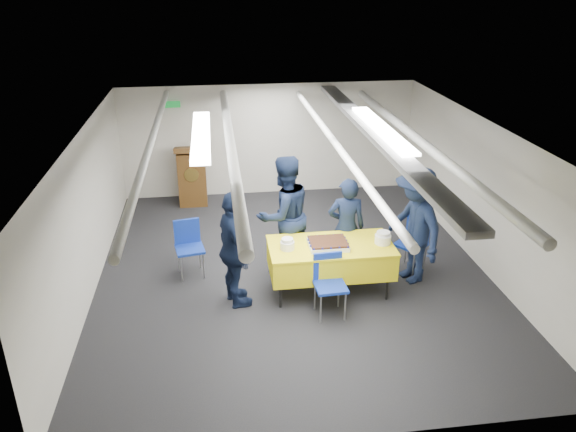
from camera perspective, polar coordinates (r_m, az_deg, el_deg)
The scene contains 14 objects.
ground at distance 8.94m, azimuth 0.48°, elevation -5.62°, with size 7.00×7.00×0.00m, color black.
room_shell at distance 8.60m, azimuth 0.75°, elevation 6.35°, with size 6.00×7.00×2.30m.
serving_table at distance 8.17m, azimuth 4.33°, elevation -4.25°, with size 1.79×0.90×0.77m.
sheet_cake at distance 7.99m, azimuth 4.08°, elevation -2.83°, with size 0.56×0.44×0.10m.
plate_stack_left at distance 7.89m, azimuth -0.07°, elevation -2.88°, with size 0.20×0.20×0.17m.
plate_stack_right at distance 8.17m, azimuth 9.62°, elevation -2.21°, with size 0.23×0.23×0.18m.
podium at distance 11.40m, azimuth -9.72°, elevation 4.12°, with size 0.62×0.53×1.25m.
chair_near at distance 7.71m, azimuth 4.18°, elevation -6.30°, with size 0.44×0.44×0.87m.
chair_right at distance 9.01m, azimuth 12.67°, elevation -2.18°, with size 0.59×0.59×0.87m.
chair_left at distance 8.80m, azimuth -10.07°, elevation -2.61°, with size 0.49×0.49×0.87m.
sailor_a at distance 8.58m, azimuth 5.94°, elevation -1.14°, with size 0.58×0.38×1.58m, color black.
sailor_b at distance 8.55m, azimuth -0.40°, elevation 0.06°, with size 0.92×0.72×1.89m, color black.
sailor_c at distance 7.75m, azimuth -5.47°, elevation -3.46°, with size 1.00×0.42×1.70m, color black.
sailor_d at distance 8.52m, azimuth 12.74°, elevation -0.91°, with size 1.18×0.68×1.82m, color black.
Camera 1 is at (-1.12, -7.70, 4.39)m, focal length 35.00 mm.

